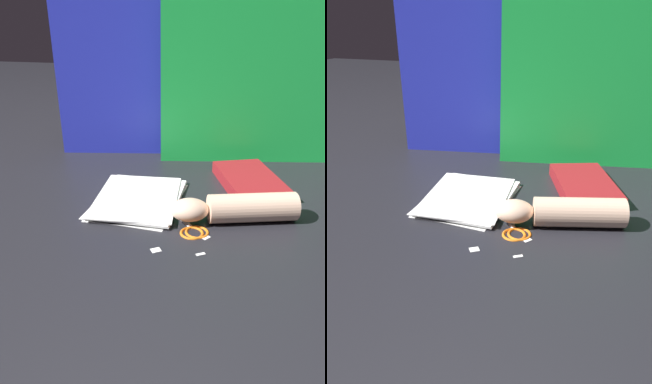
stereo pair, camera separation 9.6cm
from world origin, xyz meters
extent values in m
plane|color=black|center=(0.00, 0.00, 0.00)|extent=(6.00, 6.00, 0.00)
cube|color=#2833D1|center=(-0.21, 0.42, 0.26)|extent=(0.54, 0.13, 0.52)
cube|color=green|center=(0.21, 0.42, 0.29)|extent=(0.61, 0.14, 0.58)
cube|color=white|center=(-0.09, 0.03, 0.00)|extent=(0.24, 0.30, 0.00)
cube|color=white|center=(-0.09, 0.03, 0.00)|extent=(0.24, 0.30, 0.00)
cube|color=white|center=(-0.08, 0.03, 0.01)|extent=(0.22, 0.29, 0.00)
cube|color=white|center=(-0.09, 0.03, 0.01)|extent=(0.22, 0.29, 0.00)
cube|color=white|center=(-0.09, 0.03, 0.01)|extent=(0.25, 0.30, 0.00)
cube|color=maroon|center=(0.21, 0.20, 0.02)|extent=(0.24, 0.30, 0.04)
sphere|color=silver|center=(0.07, -0.08, 0.00)|extent=(0.01, 0.01, 0.01)
cylinder|color=silver|center=(0.03, -0.03, 0.00)|extent=(0.09, 0.10, 0.01)
torus|color=orange|center=(0.09, -0.10, 0.00)|extent=(0.08, 0.08, 0.01)
cylinder|color=silver|center=(0.05, -0.02, 0.00)|extent=(0.05, 0.12, 0.01)
torus|color=orange|center=(0.08, -0.11, 0.00)|extent=(0.07, 0.07, 0.01)
cylinder|color=beige|center=(0.22, -0.01, 0.04)|extent=(0.23, 0.13, 0.07)
ellipsoid|color=beige|center=(0.07, -0.06, 0.04)|extent=(0.11, 0.10, 0.05)
cube|color=white|center=(0.02, -0.19, 0.00)|extent=(0.03, 0.03, 0.00)
cube|color=white|center=(0.12, -0.12, 0.00)|extent=(0.02, 0.02, 0.00)
cube|color=white|center=(0.11, -0.19, 0.00)|extent=(0.02, 0.02, 0.00)
camera|label=1|loc=(0.18, -0.86, 0.47)|focal=35.00mm
camera|label=2|loc=(0.27, -0.84, 0.47)|focal=35.00mm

